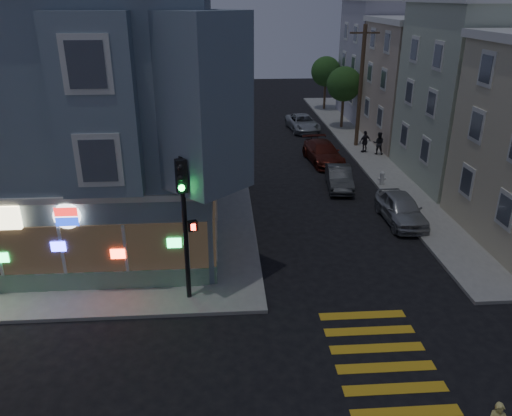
{
  "coord_description": "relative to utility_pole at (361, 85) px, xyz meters",
  "views": [
    {
      "loc": [
        1.48,
        -13.59,
        10.94
      ],
      "look_at": [
        2.79,
        5.46,
        2.85
      ],
      "focal_mm": 35.0,
      "sensor_mm": 36.0,
      "label": 1
    }
  ],
  "objects": [
    {
      "name": "street_tree_far",
      "position": [
        0.2,
        14.0,
        -0.86
      ],
      "size": [
        3.0,
        3.0,
        5.3
      ],
      "color": "#4C3826",
      "rests_on": "sidewalk_ne"
    },
    {
      "name": "pedestrian_b",
      "position": [
        0.13,
        -1.95,
        -3.83
      ],
      "size": [
        1.03,
        0.71,
        1.63
      ],
      "primitive_type": "imported",
      "rotation": [
        0.0,
        0.0,
        3.51
      ],
      "color": "#26232B",
      "rests_on": "sidewalk_ne"
    },
    {
      "name": "fire_hydrant",
      "position": [
        -0.7,
        -8.99,
        -4.2
      ],
      "size": [
        0.49,
        0.29,
        0.86
      ],
      "color": "silver",
      "rests_on": "sidewalk_ne"
    },
    {
      "name": "parked_car_d",
      "position": [
        -3.4,
        5.51,
        -4.11
      ],
      "size": [
        2.79,
        5.18,
        1.38
      ],
      "primitive_type": "imported",
      "rotation": [
        0.0,
        0.0,
        0.1
      ],
      "color": "#A7AEB2",
      "rests_on": "ground"
    },
    {
      "name": "parked_car_b",
      "position": [
        -3.4,
        -9.01,
        -4.13
      ],
      "size": [
        1.85,
        4.18,
        1.34
      ],
      "primitive_type": "imported",
      "rotation": [
        0.0,
        0.0,
        -0.11
      ],
      "color": "#3B3E41",
      "rests_on": "ground"
    },
    {
      "name": "ground",
      "position": [
        -12.0,
        -24.0,
        -4.8
      ],
      "size": [
        120.0,
        120.0,
        0.0
      ],
      "primitive_type": "plane",
      "color": "black",
      "rests_on": "ground"
    },
    {
      "name": "corner_building",
      "position": [
        -18.0,
        -13.02,
        1.02
      ],
      "size": [
        14.6,
        14.6,
        11.4
      ],
      "color": "slate",
      "rests_on": "sidewalk_nw"
    },
    {
      "name": "sidewalk_nw",
      "position": [
        -25.5,
        -1.0,
        -4.72
      ],
      "size": [
        33.0,
        42.0,
        0.15
      ],
      "primitive_type": "cube",
      "color": "gray",
      "rests_on": "ground"
    },
    {
      "name": "row_house_d",
      "position": [
        7.5,
        10.0,
        0.6
      ],
      "size": [
        12.0,
        8.6,
        10.5
      ],
      "primitive_type": "cube",
      "color": "#ACA9BA",
      "rests_on": "sidewalk_ne"
    },
    {
      "name": "parked_car_c",
      "position": [
        -3.4,
        -3.81,
        -4.06
      ],
      "size": [
        2.6,
        5.28,
        1.48
      ],
      "primitive_type": "imported",
      "rotation": [
        0.0,
        0.0,
        0.11
      ],
      "color": "#551C13",
      "rests_on": "ground"
    },
    {
      "name": "pedestrian_a",
      "position": [
        1.0,
        -2.51,
        -3.82
      ],
      "size": [
        0.97,
        0.85,
        1.66
      ],
      "primitive_type": "imported",
      "rotation": [
        0.0,
        0.0,
        2.82
      ],
      "color": "black",
      "rests_on": "sidewalk_ne"
    },
    {
      "name": "street_tree_near",
      "position": [
        0.2,
        6.0,
        -0.86
      ],
      "size": [
        3.0,
        3.0,
        5.3
      ],
      "color": "#4C3826",
      "rests_on": "sidewalk_ne"
    },
    {
      "name": "utility_pole",
      "position": [
        0.0,
        0.0,
        0.0
      ],
      "size": [
        2.2,
        0.3,
        9.0
      ],
      "color": "#4C3826",
      "rests_on": "sidewalk_ne"
    },
    {
      "name": "parked_car_a",
      "position": [
        -1.3,
        -14.21,
        -4.04
      ],
      "size": [
        1.83,
        4.45,
        1.51
      ],
      "primitive_type": "imported",
      "rotation": [
        0.0,
        0.0,
        0.01
      ],
      "color": "#A2A6AA",
      "rests_on": "ground"
    },
    {
      "name": "sidewalk_ne",
      "position": [
        11.0,
        -1.0,
        -4.72
      ],
      "size": [
        24.0,
        42.0,
        0.15
      ],
      "primitive_type": "cube",
      "color": "gray",
      "rests_on": "ground"
    },
    {
      "name": "row_house_c",
      "position": [
        7.5,
        1.0,
        -0.15
      ],
      "size": [
        12.0,
        8.6,
        9.0
      ],
      "primitive_type": "cube",
      "color": "#BCA591",
      "rests_on": "sidewalk_ne"
    },
    {
      "name": "traffic_signal",
      "position": [
        -11.96,
        -21.0,
        -0.79
      ],
      "size": [
        0.72,
        0.64,
        5.7
      ],
      "rotation": [
        0.0,
        0.0,
        0.34
      ],
      "color": "black",
      "rests_on": "sidewalk_nw"
    }
  ]
}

